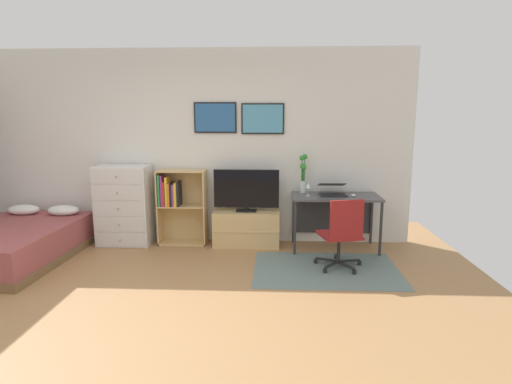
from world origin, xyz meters
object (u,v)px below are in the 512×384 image
at_px(bamboo_vase, 303,173).
at_px(desk, 335,204).
at_px(bookshelf, 178,201).
at_px(computer_mouse, 353,195).
at_px(laptop, 332,190).
at_px(television, 246,191).
at_px(office_chair, 342,232).
at_px(bed, 14,243).
at_px(tv_stand, 247,228).
at_px(dresser, 124,205).
at_px(wine_glass, 308,186).

bearing_deg(bamboo_vase, desk, -17.49).
bearing_deg(bookshelf, computer_mouse, -4.96).
xyz_separation_m(bookshelf, laptop, (2.14, -0.09, 0.20)).
distance_m(television, desk, 1.22).
relative_size(office_chair, laptop, 2.13).
relative_size(bed, bookshelf, 1.86).
height_order(bookshelf, office_chair, bookshelf).
relative_size(bed, bamboo_vase, 3.65).
height_order(bed, tv_stand, bed).
bearing_deg(office_chair, bookshelf, 142.27).
bearing_deg(bookshelf, television, -4.44).
xyz_separation_m(desk, bamboo_vase, (-0.43, 0.13, 0.40)).
distance_m(bed, tv_stand, 2.96).
relative_size(bed, dresser, 1.75).
distance_m(computer_mouse, bamboo_vase, 0.75).
distance_m(television, office_chair, 1.50).
height_order(tv_stand, television, television).
xyz_separation_m(bed, bookshelf, (1.89, 0.81, 0.39)).
bearing_deg(laptop, television, 176.73).
distance_m(dresser, computer_mouse, 3.15).
xyz_separation_m(dresser, desk, (2.92, -0.00, 0.05)).
distance_m(tv_stand, computer_mouse, 1.52).
bearing_deg(bed, laptop, 11.64).
distance_m(laptop, computer_mouse, 0.29).
bearing_deg(bookshelf, office_chair, -23.48).
distance_m(bookshelf, desk, 2.18).
height_order(bed, laptop, laptop).
bearing_deg(bookshelf, wine_glass, -6.17).
height_order(tv_stand, office_chair, office_chair).
height_order(bed, desk, desk).
xyz_separation_m(computer_mouse, bamboo_vase, (-0.65, 0.27, 0.25)).
bearing_deg(bed, desk, 11.73).
xyz_separation_m(computer_mouse, wine_glass, (-0.60, 0.01, 0.12)).
bearing_deg(bookshelf, desk, -1.91).
bearing_deg(desk, television, -179.86).
relative_size(bookshelf, television, 1.17).
relative_size(desk, bamboo_vase, 2.18).
relative_size(office_chair, bamboo_vase, 1.61).
relative_size(office_chair, computer_mouse, 8.27).
distance_m(office_chair, wine_glass, 0.92).
bearing_deg(office_chair, tv_stand, 129.00).
height_order(bed, bamboo_vase, bamboo_vase).
bearing_deg(computer_mouse, bed, -172.06).
distance_m(television, laptop, 1.17).
distance_m(dresser, tv_stand, 1.74).
distance_m(bookshelf, computer_mouse, 2.41).
height_order(dresser, office_chair, dresser).
bearing_deg(wine_glass, bamboo_vase, 101.43).
xyz_separation_m(dresser, computer_mouse, (3.14, -0.14, 0.20)).
relative_size(bamboo_vase, wine_glass, 2.96).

